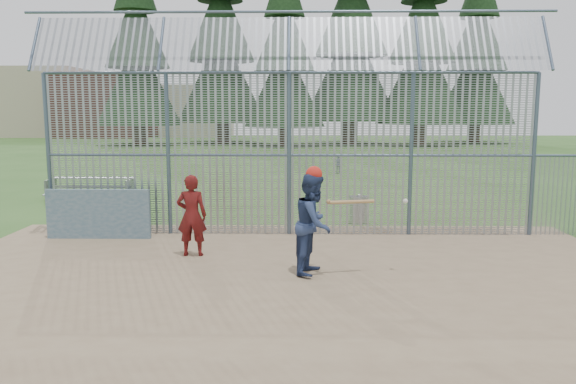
{
  "coord_description": "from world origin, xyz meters",
  "views": [
    {
      "loc": [
        0.23,
        -10.33,
        3.1
      ],
      "look_at": [
        0.0,
        2.0,
        1.3
      ],
      "focal_mm": 35.0,
      "sensor_mm": 36.0,
      "label": 1
    }
  ],
  "objects_px": {
    "onlooker": "(192,215)",
    "bleacher": "(90,188)",
    "trash_can": "(359,210)",
    "dugout_wall": "(98,214)",
    "batter": "(314,224)"
  },
  "relations": [
    {
      "from": "batter",
      "to": "dugout_wall",
      "type": "bearing_deg",
      "value": 78.04
    },
    {
      "from": "trash_can",
      "to": "onlooker",
      "type": "bearing_deg",
      "value": -137.52
    },
    {
      "from": "onlooker",
      "to": "dugout_wall",
      "type": "bearing_deg",
      "value": -31.47
    },
    {
      "from": "bleacher",
      "to": "batter",
      "type": "bearing_deg",
      "value": -49.69
    },
    {
      "from": "batter",
      "to": "onlooker",
      "type": "distance_m",
      "value": 2.85
    },
    {
      "from": "dugout_wall",
      "to": "bleacher",
      "type": "relative_size",
      "value": 0.83
    },
    {
      "from": "dugout_wall",
      "to": "trash_can",
      "type": "height_order",
      "value": "dugout_wall"
    },
    {
      "from": "dugout_wall",
      "to": "bleacher",
      "type": "height_order",
      "value": "dugout_wall"
    },
    {
      "from": "batter",
      "to": "trash_can",
      "type": "bearing_deg",
      "value": 0.99
    },
    {
      "from": "onlooker",
      "to": "trash_can",
      "type": "height_order",
      "value": "onlooker"
    },
    {
      "from": "dugout_wall",
      "to": "trash_can",
      "type": "xyz_separation_m",
      "value": [
        6.51,
        2.04,
        -0.24
      ]
    },
    {
      "from": "dugout_wall",
      "to": "batter",
      "type": "height_order",
      "value": "batter"
    },
    {
      "from": "trash_can",
      "to": "bleacher",
      "type": "height_order",
      "value": "trash_can"
    },
    {
      "from": "dugout_wall",
      "to": "onlooker",
      "type": "bearing_deg",
      "value": -31.4
    },
    {
      "from": "onlooker",
      "to": "bleacher",
      "type": "height_order",
      "value": "onlooker"
    }
  ]
}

